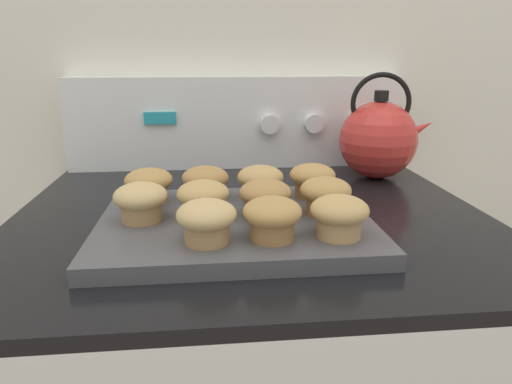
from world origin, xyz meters
name	(u,v)px	position (x,y,z in m)	size (l,w,h in m)	color
wall_back	(235,38)	(0.00, 0.71, 1.20)	(8.00, 0.05, 2.40)	silver
control_panel	(238,122)	(0.00, 0.65, 1.02)	(0.73, 0.07, 0.20)	white
muffin_pan	(235,224)	(-0.03, 0.26, 0.94)	(0.38, 0.29, 0.02)	#4C4C51
muffin_r0_c1	(207,220)	(-0.07, 0.17, 0.98)	(0.07, 0.07, 0.05)	#A37A4C
muffin_r0_c2	(272,217)	(0.01, 0.17, 0.98)	(0.07, 0.07, 0.05)	olive
muffin_r0_c3	(339,215)	(0.10, 0.17, 0.98)	(0.07, 0.07, 0.05)	tan
muffin_r1_c0	(141,200)	(-0.16, 0.25, 0.98)	(0.07, 0.07, 0.05)	#A37A4C
muffin_r1_c1	(203,198)	(-0.07, 0.26, 0.98)	(0.07, 0.07, 0.05)	#A37A4C
muffin_r1_c2	(265,197)	(0.01, 0.25, 0.98)	(0.07, 0.07, 0.05)	tan
muffin_r1_c3	(326,194)	(0.10, 0.26, 0.98)	(0.07, 0.07, 0.05)	olive
muffin_r2_c0	(149,184)	(-0.16, 0.34, 0.98)	(0.07, 0.07, 0.05)	tan
muffin_r2_c1	(205,182)	(-0.07, 0.34, 0.98)	(0.07, 0.07, 0.05)	olive
muffin_r2_c2	(260,181)	(0.02, 0.34, 0.98)	(0.07, 0.07, 0.05)	tan
muffin_r2_c3	(312,179)	(0.10, 0.34, 0.98)	(0.07, 0.07, 0.05)	olive
tea_kettle	(379,138)	(0.27, 0.52, 1.01)	(0.19, 0.15, 0.21)	red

